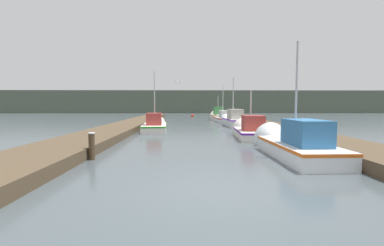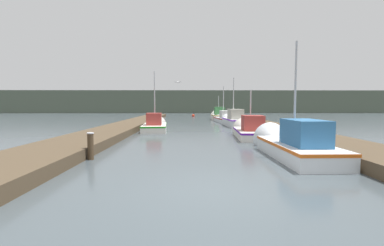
{
  "view_description": "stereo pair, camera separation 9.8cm",
  "coord_description": "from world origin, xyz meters",
  "px_view_note": "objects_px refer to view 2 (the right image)",
  "views": [
    {
      "loc": [
        -0.77,
        -5.77,
        1.98
      ],
      "look_at": [
        -0.4,
        12.57,
        0.64
      ],
      "focal_mm": 24.0,
      "sensor_mm": 36.0,
      "label": 1
    },
    {
      "loc": [
        -0.67,
        -5.77,
        1.98
      ],
      "look_at": [
        -0.4,
        12.57,
        0.64
      ],
      "focal_mm": 24.0,
      "sensor_mm": 36.0,
      "label": 2
    }
  ],
  "objects_px": {
    "mooring_piling_1": "(224,114)",
    "channel_buoy": "(193,116)",
    "mooring_piling_2": "(91,146)",
    "mooring_piling_3": "(231,115)",
    "fishing_boat_2": "(155,125)",
    "fishing_boat_1": "(249,130)",
    "fishing_boat_3": "(233,120)",
    "fishing_boat_0": "(291,144)",
    "fishing_boat_5": "(218,116)",
    "seagull_lead": "(178,82)",
    "mooring_piling_0": "(250,123)",
    "fishing_boat_4": "(222,118)"
  },
  "relations": [
    {
      "from": "fishing_boat_3",
      "to": "mooring_piling_1",
      "type": "relative_size",
      "value": 5.08
    },
    {
      "from": "fishing_boat_2",
      "to": "mooring_piling_1",
      "type": "distance_m",
      "value": 19.69
    },
    {
      "from": "channel_buoy",
      "to": "seagull_lead",
      "type": "height_order",
      "value": "seagull_lead"
    },
    {
      "from": "mooring_piling_1",
      "to": "mooring_piling_3",
      "type": "relative_size",
      "value": 0.83
    },
    {
      "from": "mooring_piling_1",
      "to": "seagull_lead",
      "type": "distance_m",
      "value": 18.72
    },
    {
      "from": "mooring_piling_1",
      "to": "mooring_piling_3",
      "type": "height_order",
      "value": "mooring_piling_3"
    },
    {
      "from": "fishing_boat_0",
      "to": "fishing_boat_5",
      "type": "distance_m",
      "value": 23.42
    },
    {
      "from": "fishing_boat_3",
      "to": "seagull_lead",
      "type": "relative_size",
      "value": 10.07
    },
    {
      "from": "fishing_boat_2",
      "to": "mooring_piling_2",
      "type": "relative_size",
      "value": 5.08
    },
    {
      "from": "channel_buoy",
      "to": "fishing_boat_1",
      "type": "bearing_deg",
      "value": -83.6
    },
    {
      "from": "fishing_boat_0",
      "to": "mooring_piling_0",
      "type": "height_order",
      "value": "fishing_boat_0"
    },
    {
      "from": "fishing_boat_1",
      "to": "fishing_boat_3",
      "type": "bearing_deg",
      "value": 91.41
    },
    {
      "from": "fishing_boat_0",
      "to": "mooring_piling_1",
      "type": "distance_m",
      "value": 27.87
    },
    {
      "from": "mooring_piling_3",
      "to": "channel_buoy",
      "type": "bearing_deg",
      "value": 112.58
    },
    {
      "from": "fishing_boat_4",
      "to": "mooring_piling_2",
      "type": "xyz_separation_m",
      "value": [
        -7.39,
        -19.96,
        0.12
      ]
    },
    {
      "from": "fishing_boat_3",
      "to": "fishing_boat_4",
      "type": "distance_m",
      "value": 5.6
    },
    {
      "from": "fishing_boat_0",
      "to": "fishing_boat_3",
      "type": "bearing_deg",
      "value": 88.72
    },
    {
      "from": "mooring_piling_1",
      "to": "channel_buoy",
      "type": "xyz_separation_m",
      "value": [
        -4.4,
        3.98,
        -0.42
      ]
    },
    {
      "from": "fishing_boat_1",
      "to": "mooring_piling_1",
      "type": "bearing_deg",
      "value": 90.28
    },
    {
      "from": "fishing_boat_2",
      "to": "mooring_piling_3",
      "type": "distance_m",
      "value": 13.86
    },
    {
      "from": "mooring_piling_3",
      "to": "fishing_boat_5",
      "type": "bearing_deg",
      "value": 120.83
    },
    {
      "from": "fishing_boat_0",
      "to": "mooring_piling_2",
      "type": "relative_size",
      "value": 5.35
    },
    {
      "from": "mooring_piling_2",
      "to": "mooring_piling_3",
      "type": "height_order",
      "value": "mooring_piling_3"
    },
    {
      "from": "fishing_boat_0",
      "to": "fishing_boat_4",
      "type": "distance_m",
      "value": 19.27
    },
    {
      "from": "fishing_boat_5",
      "to": "channel_buoy",
      "type": "height_order",
      "value": "fishing_boat_5"
    },
    {
      "from": "fishing_boat_5",
      "to": "mooring_piling_1",
      "type": "distance_m",
      "value": 4.61
    },
    {
      "from": "mooring_piling_2",
      "to": "mooring_piling_3",
      "type": "xyz_separation_m",
      "value": [
        8.72,
        21.92,
        0.18
      ]
    },
    {
      "from": "fishing_boat_2",
      "to": "seagull_lead",
      "type": "xyz_separation_m",
      "value": [
        1.72,
        0.65,
        3.31
      ]
    },
    {
      "from": "fishing_boat_4",
      "to": "fishing_boat_2",
      "type": "bearing_deg",
      "value": -128.38
    },
    {
      "from": "fishing_boat_4",
      "to": "mooring_piling_1",
      "type": "height_order",
      "value": "fishing_boat_4"
    },
    {
      "from": "fishing_boat_1",
      "to": "channel_buoy",
      "type": "bearing_deg",
      "value": 100.52
    },
    {
      "from": "fishing_boat_3",
      "to": "seagull_lead",
      "type": "xyz_separation_m",
      "value": [
        -4.92,
        -3.27,
        3.15
      ]
    },
    {
      "from": "fishing_boat_2",
      "to": "mooring_piling_2",
      "type": "xyz_separation_m",
      "value": [
        -0.96,
        -10.44,
        0.11
      ]
    },
    {
      "from": "fishing_boat_5",
      "to": "mooring_piling_0",
      "type": "distance_m",
      "value": 13.09
    },
    {
      "from": "fishing_boat_2",
      "to": "mooring_piling_3",
      "type": "height_order",
      "value": "fishing_boat_2"
    },
    {
      "from": "mooring_piling_2",
      "to": "channel_buoy",
      "type": "distance_m",
      "value": 32.8
    },
    {
      "from": "fishing_boat_3",
      "to": "mooring_piling_2",
      "type": "height_order",
      "value": "fishing_boat_3"
    },
    {
      "from": "fishing_boat_4",
      "to": "fishing_boat_5",
      "type": "distance_m",
      "value": 4.16
    },
    {
      "from": "fishing_boat_3",
      "to": "mooring_piling_3",
      "type": "height_order",
      "value": "fishing_boat_3"
    },
    {
      "from": "fishing_boat_4",
      "to": "seagull_lead",
      "type": "distance_m",
      "value": 10.58
    },
    {
      "from": "mooring_piling_1",
      "to": "seagull_lead",
      "type": "bearing_deg",
      "value": -109.06
    },
    {
      "from": "fishing_boat_0",
      "to": "fishing_boat_1",
      "type": "height_order",
      "value": "fishing_boat_0"
    },
    {
      "from": "mooring_piling_3",
      "to": "mooring_piling_0",
      "type": "bearing_deg",
      "value": -91.81
    },
    {
      "from": "fishing_boat_5",
      "to": "fishing_boat_3",
      "type": "bearing_deg",
      "value": -87.8
    },
    {
      "from": "fishing_boat_1",
      "to": "mooring_piling_1",
      "type": "xyz_separation_m",
      "value": [
        1.48,
        22.03,
        0.18
      ]
    },
    {
      "from": "fishing_boat_0",
      "to": "fishing_boat_1",
      "type": "relative_size",
      "value": 1.03
    },
    {
      "from": "fishing_boat_2",
      "to": "fishing_boat_3",
      "type": "height_order",
      "value": "fishing_boat_2"
    },
    {
      "from": "fishing_boat_3",
      "to": "fishing_boat_5",
      "type": "bearing_deg",
      "value": 89.13
    },
    {
      "from": "fishing_boat_5",
      "to": "seagull_lead",
      "type": "bearing_deg",
      "value": -108.87
    },
    {
      "from": "fishing_boat_1",
      "to": "fishing_boat_3",
      "type": "height_order",
      "value": "fishing_boat_3"
    }
  ]
}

